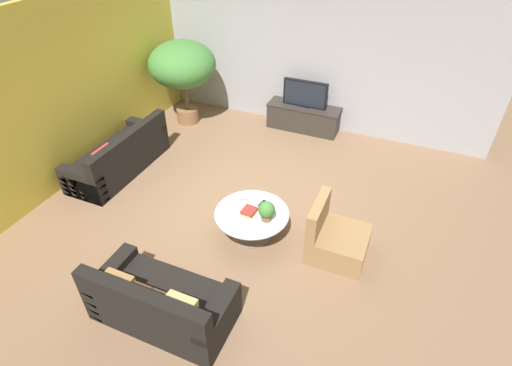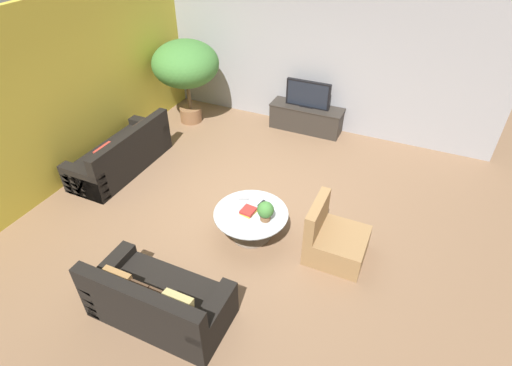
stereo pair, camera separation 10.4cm
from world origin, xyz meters
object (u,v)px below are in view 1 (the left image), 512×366
coffee_table (252,219)px  potted_palm_tall (182,66)px  couch_by_wall (120,157)px  armchair_wicker (335,239)px  television (305,94)px  couch_near_entry (161,303)px  potted_plant_tabletop (267,210)px  media_console (303,117)px

coffee_table → potted_palm_tall: potted_palm_tall is taller
couch_by_wall → armchair_wicker: (4.14, -0.51, -0.02)m
coffee_table → armchair_wicker: size_ratio=1.28×
television → couch_by_wall: size_ratio=0.46×
couch_by_wall → armchair_wicker: 4.17m
couch_near_entry → potted_plant_tabletop: bearing=-111.0°
armchair_wicker → couch_by_wall: bearing=82.9°
coffee_table → potted_plant_tabletop: 0.39m
media_console → coffee_table: media_console is taller
couch_near_entry → potted_palm_tall: bearing=-62.5°
coffee_table → couch_by_wall: 2.99m
television → potted_plant_tabletop: (0.55, -3.51, -0.21)m
armchair_wicker → potted_plant_tabletop: 1.05m
coffee_table → couch_near_entry: (-0.41, -1.76, -0.02)m
media_console → couch_near_entry: size_ratio=0.92×
couch_by_wall → potted_palm_tall: bearing=176.4°
media_console → television: television is taller
television → couch_near_entry: 5.25m
potted_plant_tabletop → television: bearing=99.0°
coffee_table → potted_palm_tall: (-2.78, 2.78, 0.96)m
coffee_table → couch_by_wall: bearing=167.7°
television → couch_near_entry: (-0.11, -5.22, -0.53)m
couch_by_wall → couch_near_entry: size_ratio=1.21×
couch_near_entry → potted_palm_tall: (-2.37, 4.55, 0.98)m
couch_near_entry → potted_palm_tall: potted_palm_tall is taller
couch_near_entry → armchair_wicker: 2.50m
potted_palm_tall → coffee_table: bearing=-45.0°
coffee_table → potted_palm_tall: 4.05m
couch_by_wall → couch_near_entry: 3.47m
couch_near_entry → television: bearing=-91.2°
media_console → armchair_wicker: 3.67m
television → couch_near_entry: size_ratio=0.55×
media_console → potted_palm_tall: size_ratio=0.86×
television → armchair_wicker: television is taller
potted_palm_tall → couch_near_entry: bearing=-62.5°
armchair_wicker → potted_palm_tall: potted_palm_tall is taller
couch_by_wall → armchair_wicker: size_ratio=2.37×
couch_near_entry → potted_plant_tabletop: couch_near_entry is taller
couch_by_wall → couch_near_entry: (2.51, -2.40, 0.00)m
coffee_table → television: bearing=95.0°
armchair_wicker → potted_plant_tabletop: (-0.98, -0.17, 0.34)m
couch_by_wall → potted_plant_tabletop: size_ratio=6.67×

